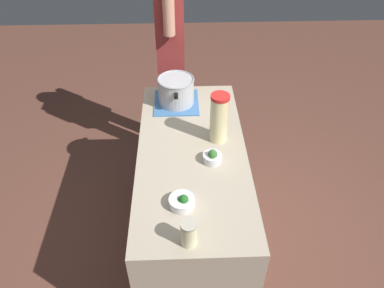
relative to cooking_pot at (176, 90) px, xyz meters
name	(u,v)px	position (x,y,z in m)	size (l,w,h in m)	color
ground_plane	(192,242)	(-0.49, -0.09, -0.97)	(8.00, 8.00, 0.00)	brown
counter_slab	(192,202)	(-0.49, -0.09, -0.53)	(1.39, 0.62, 0.87)	tan
dish_cloth	(176,103)	(0.00, 0.00, -0.10)	(0.31, 0.29, 0.01)	teal
cooking_pot	(176,90)	(0.00, 0.00, 0.00)	(0.31, 0.24, 0.18)	#B7B7BC
lemonade_pitcher	(219,118)	(-0.39, -0.24, 0.05)	(0.11, 0.11, 0.30)	beige
mason_jar	(189,233)	(-1.10, -0.05, -0.03)	(0.08, 0.08, 0.13)	#EDEAB4
broccoli_bowl_front	(182,202)	(-0.89, -0.02, -0.07)	(0.13, 0.13, 0.07)	silver
broccoli_bowl_center	(212,157)	(-0.58, -0.19, -0.07)	(0.10, 0.10, 0.08)	silver
person_cook	(171,55)	(0.55, 0.04, -0.03)	(0.50, 0.20, 1.70)	#474A68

